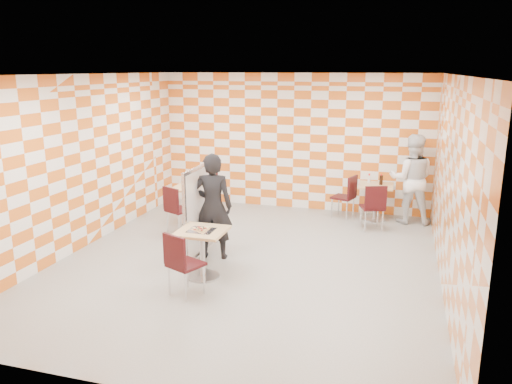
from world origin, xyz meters
TOP-DOWN VIEW (x-y plane):
  - room_shell at (0.00, 0.54)m, footprint 7.00×7.00m
  - main_table at (-0.47, -0.74)m, footprint 0.70×0.70m
  - second_table at (1.86, 3.05)m, footprint 0.70×0.70m
  - empty_table at (-1.75, 1.78)m, footprint 0.70×0.70m
  - chair_main_front at (-0.49, -1.45)m, footprint 0.56×0.56m
  - chair_second_front at (1.87, 2.25)m, footprint 0.54×0.54m
  - chair_second_side at (1.29, 2.95)m, footprint 0.54×0.53m
  - chair_empty_near at (-1.74, 1.03)m, footprint 0.56×0.57m
  - chair_empty_far at (-1.68, 2.50)m, footprint 0.54×0.55m
  - partition at (-0.84, 0.14)m, footprint 0.08×1.38m
  - man_dark at (-0.61, 0.08)m, footprint 0.71×0.54m
  - man_white at (2.55, 3.05)m, footprint 0.92×0.74m
  - pizza_on_foil at (-0.47, -0.75)m, footprint 0.40×0.40m
  - sport_bottle at (1.70, 3.18)m, footprint 0.06×0.06m
  - soda_bottle at (1.95, 3.08)m, footprint 0.07×0.07m

SIDE VIEW (x-z plane):
  - main_table at x=-0.47m, z-range 0.13..0.88m
  - second_table at x=1.86m, z-range 0.13..0.88m
  - empty_table at x=-1.75m, z-range 0.13..0.88m
  - chair_main_front at x=-0.49m, z-range 0.08..1.01m
  - chair_second_front at x=1.87m, z-range 0.08..1.01m
  - chair_second_side at x=1.29m, z-range 0.08..1.01m
  - chair_empty_near at x=-1.74m, z-range 0.08..1.01m
  - chair_empty_far at x=-1.68m, z-range 0.08..1.01m
  - pizza_on_foil at x=-0.47m, z-range 0.74..0.79m
  - partition at x=-0.84m, z-range 0.02..1.57m
  - sport_bottle at x=1.70m, z-range 0.74..0.94m
  - soda_bottle at x=1.95m, z-range 0.74..0.97m
  - man_dark at x=-0.61m, z-range 0.00..1.77m
  - man_white at x=2.55m, z-range 0.00..1.83m
  - room_shell at x=0.00m, z-range -2.00..5.00m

